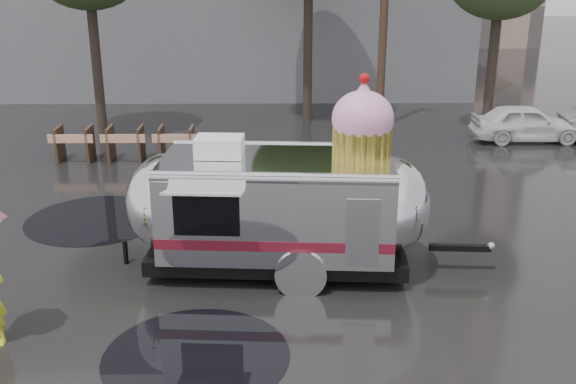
{
  "coord_description": "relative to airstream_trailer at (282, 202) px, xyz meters",
  "views": [
    {
      "loc": [
        -1.03,
        -9.23,
        5.73
      ],
      "look_at": [
        -0.87,
        2.66,
        1.54
      ],
      "focal_mm": 42.0,
      "sensor_mm": 36.0,
      "label": 1
    }
  ],
  "objects": [
    {
      "name": "ground",
      "position": [
        0.98,
        -2.65,
        -1.35
      ],
      "size": [
        120.0,
        120.0,
        0.0
      ],
      "primitive_type": "plane",
      "color": "black",
      "rests_on": "ground"
    },
    {
      "name": "puddles",
      "position": [
        -1.34,
        -2.7,
        -1.35
      ],
      "size": [
        15.71,
        11.6,
        0.01
      ],
      "color": "black",
      "rests_on": "ground"
    },
    {
      "name": "barricade_row",
      "position": [
        -4.57,
        7.31,
        -0.83
      ],
      "size": [
        4.3,
        0.8,
        1.0
      ],
      "color": "#473323",
      "rests_on": "ground"
    },
    {
      "name": "airstream_trailer",
      "position": [
        0.0,
        0.0,
        0.0
      ],
      "size": [
        7.16,
        2.85,
        3.86
      ],
      "rotation": [
        0.0,
        0.0,
        -0.06
      ],
      "color": "silver",
      "rests_on": "ground"
    }
  ]
}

